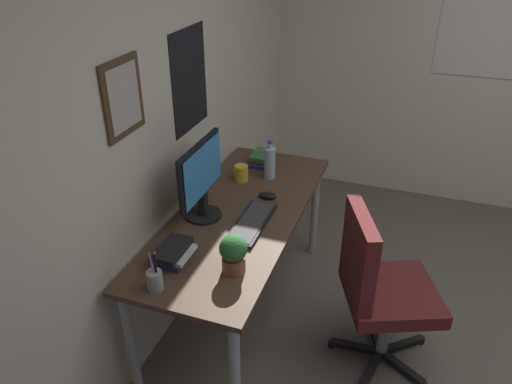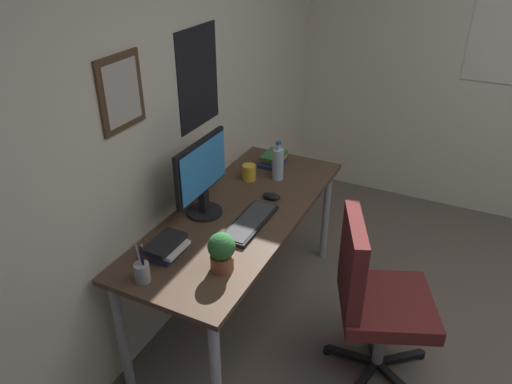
# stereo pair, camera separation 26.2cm
# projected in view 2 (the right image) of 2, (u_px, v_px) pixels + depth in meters

# --- Properties ---
(wall_back) EXTENTS (4.40, 0.10, 2.60)m
(wall_back) POSITION_uv_depth(u_px,v_px,m) (153.00, 115.00, 2.49)
(wall_back) COLOR beige
(wall_back) RESTS_ON ground_plane
(desk) EXTENTS (1.65, 0.66, 0.74)m
(desk) POSITION_uv_depth(u_px,v_px,m) (240.00, 224.00, 2.77)
(desk) COLOR #4C3828
(desk) RESTS_ON ground_plane
(office_chair) EXTENTS (0.60, 0.61, 0.95)m
(office_chair) POSITION_uv_depth(u_px,v_px,m) (373.00, 294.00, 2.45)
(office_chair) COLOR #591E1E
(office_chair) RESTS_ON ground_plane
(monitor) EXTENTS (0.46, 0.20, 0.43)m
(monitor) POSITION_uv_depth(u_px,v_px,m) (202.00, 175.00, 2.60)
(monitor) COLOR black
(monitor) RESTS_ON desk
(keyboard) EXTENTS (0.43, 0.15, 0.03)m
(keyboard) POSITION_uv_depth(u_px,v_px,m) (250.00, 223.00, 2.61)
(keyboard) COLOR black
(keyboard) RESTS_ON desk
(computer_mouse) EXTENTS (0.06, 0.11, 0.04)m
(computer_mouse) POSITION_uv_depth(u_px,v_px,m) (271.00, 196.00, 2.84)
(computer_mouse) COLOR black
(computer_mouse) RESTS_ON desk
(water_bottle) EXTENTS (0.07, 0.07, 0.25)m
(water_bottle) POSITION_uv_depth(u_px,v_px,m) (278.00, 163.00, 3.02)
(water_bottle) COLOR silver
(water_bottle) RESTS_ON desk
(coffee_mug_near) EXTENTS (0.12, 0.08, 0.10)m
(coffee_mug_near) POSITION_uv_depth(u_px,v_px,m) (249.00, 172.00, 3.04)
(coffee_mug_near) COLOR yellow
(coffee_mug_near) RESTS_ON desk
(potted_plant) EXTENTS (0.13, 0.13, 0.19)m
(potted_plant) POSITION_uv_depth(u_px,v_px,m) (222.00, 251.00, 2.24)
(potted_plant) COLOR brown
(potted_plant) RESTS_ON desk
(pen_cup) EXTENTS (0.07, 0.07, 0.20)m
(pen_cup) POSITION_uv_depth(u_px,v_px,m) (142.00, 271.00, 2.19)
(pen_cup) COLOR #9EA0A5
(pen_cup) RESTS_ON desk
(book_stack_left) EXTENTS (0.22, 0.15, 0.08)m
(book_stack_left) POSITION_uv_depth(u_px,v_px,m) (167.00, 247.00, 2.37)
(book_stack_left) COLOR navy
(book_stack_left) RESTS_ON desk
(book_stack_right) EXTENTS (0.21, 0.14, 0.07)m
(book_stack_right) POSITION_uv_depth(u_px,v_px,m) (273.00, 159.00, 3.25)
(book_stack_right) COLOR navy
(book_stack_right) RESTS_ON desk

